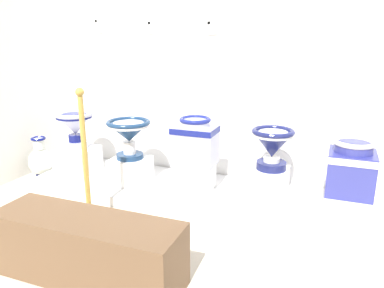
% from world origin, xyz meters
% --- Properties ---
extents(wall_back, '(4.02, 0.06, 3.19)m').
position_xyz_m(wall_back, '(1.91, 3.06, 1.60)').
color(wall_back, white).
rests_on(wall_back, ground_plane).
extents(display_platform, '(3.19, 0.87, 0.09)m').
position_xyz_m(display_platform, '(1.91, 2.58, 0.05)').
color(display_platform, white).
rests_on(display_platform, ground_plane).
extents(plinth_block_broad_patterned, '(0.35, 0.35, 0.26)m').
position_xyz_m(plinth_block_broad_patterned, '(0.63, 2.56, 0.22)').
color(plinth_block_broad_patterned, white).
rests_on(plinth_block_broad_patterned, display_platform).
extents(antique_toilet_broad_patterned, '(0.36, 0.36, 0.36)m').
position_xyz_m(antique_toilet_broad_patterned, '(0.63, 2.56, 0.59)').
color(antique_toilet_broad_patterned, silver).
rests_on(antique_toilet_broad_patterned, plinth_block_broad_patterned).
extents(plinth_block_pale_glazed, '(0.32, 0.33, 0.24)m').
position_xyz_m(plinth_block_pale_glazed, '(1.27, 2.51, 0.21)').
color(plinth_block_pale_glazed, white).
rests_on(plinth_block_pale_glazed, display_platform).
extents(antique_toilet_pale_glazed, '(0.40, 0.40, 0.36)m').
position_xyz_m(antique_toilet_pale_glazed, '(1.27, 2.51, 0.58)').
color(antique_toilet_pale_glazed, navy).
rests_on(antique_toilet_pale_glazed, plinth_block_pale_glazed).
extents(plinth_block_slender_white, '(0.29, 0.34, 0.25)m').
position_xyz_m(plinth_block_slender_white, '(1.90, 2.55, 0.22)').
color(plinth_block_slender_white, white).
rests_on(plinth_block_slender_white, display_platform).
extents(antique_toilet_slender_white, '(0.37, 0.27, 0.41)m').
position_xyz_m(antique_toilet_slender_white, '(1.90, 2.55, 0.56)').
color(antique_toilet_slender_white, silver).
rests_on(antique_toilet_slender_white, plinth_block_slender_white).
extents(plinth_block_rightmost, '(0.28, 0.32, 0.26)m').
position_xyz_m(plinth_block_rightmost, '(2.55, 2.64, 0.22)').
color(plinth_block_rightmost, white).
rests_on(plinth_block_rightmost, display_platform).
extents(antique_toilet_rightmost, '(0.35, 0.35, 0.34)m').
position_xyz_m(antique_toilet_rightmost, '(2.55, 2.64, 0.56)').
color(antique_toilet_rightmost, navy).
rests_on(antique_toilet_rightmost, plinth_block_rightmost).
extents(plinth_block_leftmost, '(0.34, 0.37, 0.18)m').
position_xyz_m(plinth_block_leftmost, '(3.16, 2.52, 0.18)').
color(plinth_block_leftmost, white).
rests_on(plinth_block_leftmost, display_platform).
extents(antique_toilet_leftmost, '(0.34, 0.34, 0.42)m').
position_xyz_m(antique_toilet_leftmost, '(3.16, 2.52, 0.49)').
color(antique_toilet_leftmost, '#353A93').
rests_on(antique_toilet_leftmost, plinth_block_leftmost).
extents(info_placard_first, '(0.10, 0.01, 0.14)m').
position_xyz_m(info_placard_first, '(0.66, 3.03, 1.53)').
color(info_placard_first, white).
extents(info_placard_second, '(0.13, 0.01, 0.13)m').
position_xyz_m(info_placard_second, '(1.28, 3.03, 1.51)').
color(info_placard_second, white).
extents(info_placard_third, '(0.11, 0.01, 0.13)m').
position_xyz_m(info_placard_third, '(1.88, 3.03, 1.50)').
color(info_placard_third, white).
extents(decorative_vase_corner, '(0.25, 0.25, 0.43)m').
position_xyz_m(decorative_vase_corner, '(0.20, 2.50, 0.18)').
color(decorative_vase_corner, navy).
rests_on(decorative_vase_corner, ground_plane).
extents(stanchion_post_near_left, '(0.25, 0.25, 1.07)m').
position_xyz_m(stanchion_post_near_left, '(1.30, 1.81, 0.34)').
color(stanchion_post_near_left, gold).
rests_on(stanchion_post_near_left, ground_plane).
extents(museum_bench, '(1.18, 0.36, 0.40)m').
position_xyz_m(museum_bench, '(1.71, 1.24, 0.20)').
color(museum_bench, brown).
rests_on(museum_bench, ground_plane).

